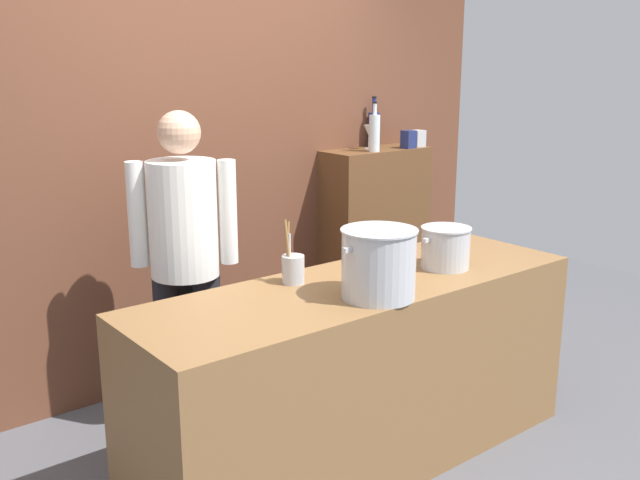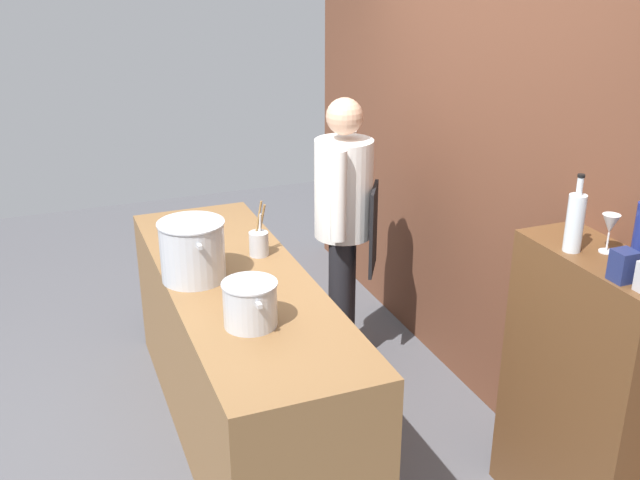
{
  "view_description": "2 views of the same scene",
  "coord_description": "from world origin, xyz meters",
  "views": [
    {
      "loc": [
        -2.09,
        -2.32,
        1.89
      ],
      "look_at": [
        0.08,
        0.41,
        1.01
      ],
      "focal_mm": 40.02,
      "sensor_mm": 36.0,
      "label": 1
    },
    {
      "loc": [
        3.28,
        -0.85,
        2.48
      ],
      "look_at": [
        0.0,
        0.44,
        1.04
      ],
      "focal_mm": 41.8,
      "sensor_mm": 36.0,
      "label": 2
    }
  ],
  "objects": [
    {
      "name": "wine_glass_short",
      "position": [
        1.15,
        1.22,
        1.42
      ],
      "size": [
        0.07,
        0.07,
        0.16
      ],
      "color": "silver",
      "rests_on": "bar_cabinet"
    },
    {
      "name": "stockpot_small",
      "position": [
        0.48,
        -0.07,
        1.0
      ],
      "size": [
        0.31,
        0.25,
        0.2
      ],
      "color": "#B7BABF",
      "rests_on": "prep_counter"
    },
    {
      "name": "stockpot_large",
      "position": [
        -0.09,
        -0.2,
        1.05
      ],
      "size": [
        0.39,
        0.33,
        0.3
      ],
      "color": "#B7BABF",
      "rests_on": "prep_counter"
    },
    {
      "name": "chef",
      "position": [
        -0.48,
        0.78,
        0.96
      ],
      "size": [
        0.47,
        0.41,
        1.66
      ],
      "rotation": [
        0.0,
        0.0,
        2.6
      ],
      "color": "black",
      "rests_on": "ground_plane"
    },
    {
      "name": "prep_counter",
      "position": [
        0.0,
        0.0,
        0.45
      ],
      "size": [
        2.24,
        0.7,
        0.9
      ],
      "primitive_type": "cube",
      "color": "brown",
      "rests_on": "ground_plane"
    },
    {
      "name": "brick_back_panel",
      "position": [
        0.0,
        1.4,
        1.5
      ],
      "size": [
        4.4,
        0.1,
        3.0
      ],
      "primitive_type": "cube",
      "color": "brown",
      "rests_on": "ground_plane"
    },
    {
      "name": "bar_cabinet",
      "position": [
        1.19,
        1.19,
        0.65
      ],
      "size": [
        0.76,
        0.32,
        1.31
      ],
      "primitive_type": "cube",
      "color": "brown",
      "rests_on": "ground_plane"
    },
    {
      "name": "spice_tin_navy",
      "position": [
        1.38,
        1.09,
        1.37
      ],
      "size": [
        0.08,
        0.08,
        0.12
      ],
      "primitive_type": "cube",
      "color": "navy",
      "rests_on": "bar_cabinet"
    },
    {
      "name": "utensil_crock",
      "position": [
        -0.25,
        0.19,
        0.97
      ],
      "size": [
        0.1,
        0.1,
        0.3
      ],
      "color": "#B7BABF",
      "rests_on": "prep_counter"
    },
    {
      "name": "ground_plane",
      "position": [
        0.0,
        0.0,
        0.0
      ],
      "size": [
        8.0,
        8.0,
        0.0
      ],
      "primitive_type": "plane",
      "color": "#4C4C51"
    },
    {
      "name": "wine_bottle_clear",
      "position": [
        1.08,
        1.1,
        1.43
      ],
      "size": [
        0.07,
        0.07,
        0.32
      ],
      "color": "silver",
      "rests_on": "bar_cabinet"
    }
  ]
}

